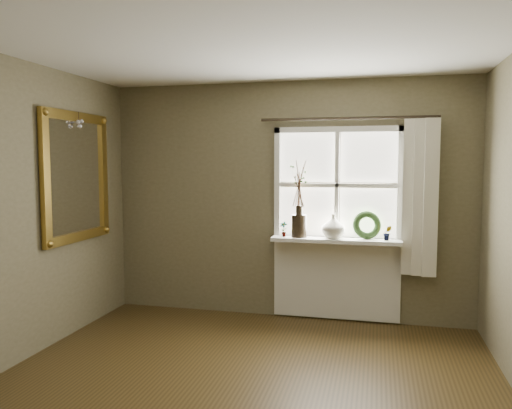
{
  "coord_description": "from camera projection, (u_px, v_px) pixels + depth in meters",
  "views": [
    {
      "loc": [
        0.97,
        -3.16,
        1.73
      ],
      "look_at": [
        -0.18,
        1.55,
        1.31
      ],
      "focal_mm": 35.0,
      "sensor_mm": 36.0,
      "label": 1
    }
  ],
  "objects": [
    {
      "name": "window_apron",
      "position": [
        336.0,
        279.0,
        5.42
      ],
      "size": [
        1.36,
        0.04,
        0.88
      ],
      "primitive_type": "cube",
      "color": "silver",
      "rests_on": "ground"
    },
    {
      "name": "gilt_mirror",
      "position": [
        77.0,
        177.0,
        4.99
      ],
      "size": [
        0.1,
        1.08,
        1.29
      ],
      "color": "white",
      "rests_on": "wall_left"
    },
    {
      "name": "window_sill",
      "position": [
        336.0,
        240.0,
        5.28
      ],
      "size": [
        1.36,
        0.26,
        0.04
      ],
      "primitive_type": "cube",
      "color": "silver",
      "rests_on": "wall_back"
    },
    {
      "name": "cream_vase",
      "position": [
        333.0,
        226.0,
        5.27
      ],
      "size": [
        0.25,
        0.25,
        0.26
      ],
      "primitive_type": "imported",
      "rotation": [
        0.0,
        0.0,
        -0.01
      ],
      "color": "beige",
      "rests_on": "window_sill"
    },
    {
      "name": "wall_back",
      "position": [
        288.0,
        200.0,
        5.55
      ],
      "size": [
        4.0,
        0.1,
        2.6
      ],
      "primitive_type": "cube",
      "color": "brown",
      "rests_on": "ground"
    },
    {
      "name": "potted_plant_left",
      "position": [
        284.0,
        229.0,
        5.4
      ],
      "size": [
        0.1,
        0.08,
        0.16
      ],
      "primitive_type": "imported",
      "rotation": [
        0.0,
        0.0,
        -0.24
      ],
      "color": "#29461F",
      "rests_on": "window_sill"
    },
    {
      "name": "dark_jug",
      "position": [
        299.0,
        226.0,
        5.36
      ],
      "size": [
        0.21,
        0.21,
        0.24
      ],
      "primitive_type": "cylinder",
      "rotation": [
        0.0,
        0.0,
        -0.37
      ],
      "color": "black",
      "rests_on": "window_sill"
    },
    {
      "name": "potted_plant_right",
      "position": [
        387.0,
        233.0,
        5.14
      ],
      "size": [
        0.09,
        0.08,
        0.15
      ],
      "primitive_type": "imported",
      "rotation": [
        0.0,
        0.0,
        0.12
      ],
      "color": "#29461F",
      "rests_on": "window_sill"
    },
    {
      "name": "window_frame",
      "position": [
        337.0,
        185.0,
        5.33
      ],
      "size": [
        1.36,
        0.06,
        1.24
      ],
      "color": "silver",
      "rests_on": "wall_back"
    },
    {
      "name": "wreath",
      "position": [
        367.0,
        228.0,
        5.23
      ],
      "size": [
        0.32,
        0.2,
        0.31
      ],
      "primitive_type": "torus",
      "rotation": [
        1.36,
        0.0,
        0.25
      ],
      "color": "#29461F",
      "rests_on": "window_sill"
    },
    {
      "name": "curtain_rod",
      "position": [
        347.0,
        118.0,
        5.19
      ],
      "size": [
        1.84,
        0.03,
        0.03
      ],
      "primitive_type": "cylinder",
      "rotation": [
        0.0,
        1.57,
        0.0
      ],
      "color": "black",
      "rests_on": "wall_back"
    },
    {
      "name": "curtain",
      "position": [
        420.0,
        198.0,
        5.05
      ],
      "size": [
        0.36,
        0.12,
        1.59
      ],
      "primitive_type": "cube",
      "color": "beige",
      "rests_on": "wall_back"
    },
    {
      "name": "ceiling",
      "position": [
        226.0,
        26.0,
        3.21
      ],
      "size": [
        4.5,
        4.5,
        0.0
      ],
      "primitive_type": "plane",
      "color": "silver",
      "rests_on": "ground"
    }
  ]
}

